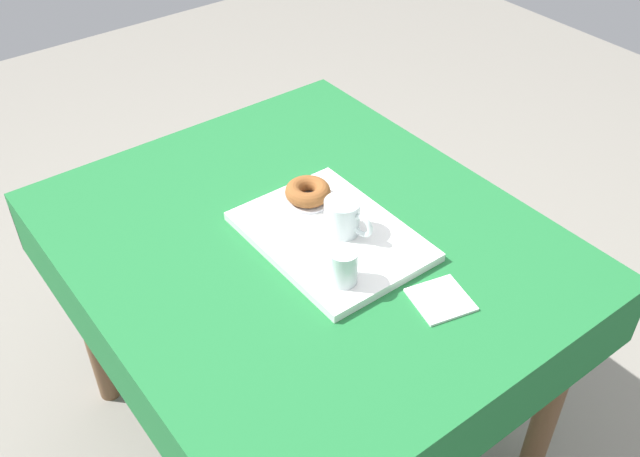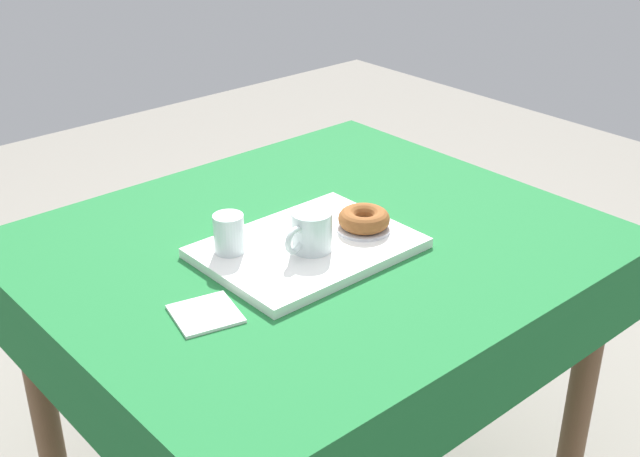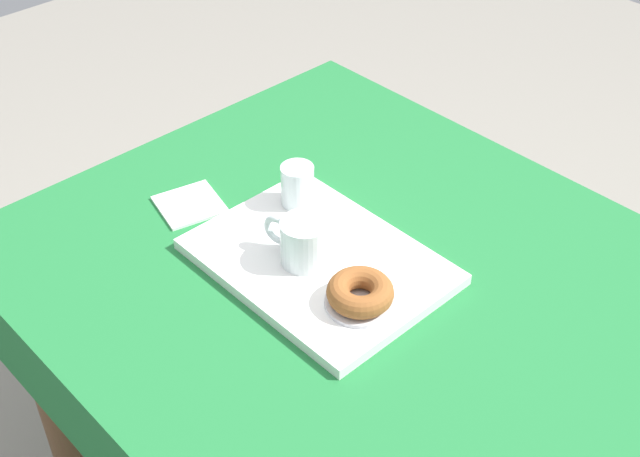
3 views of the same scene
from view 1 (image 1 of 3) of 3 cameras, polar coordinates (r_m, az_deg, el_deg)
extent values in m
plane|color=gray|center=(2.20, -0.96, -15.86)|extent=(6.00, 6.00, 0.00)
cube|color=#1E6B33|center=(1.65, -1.24, -1.07)|extent=(1.16, 0.99, 0.04)
cube|color=#1E6B33|center=(1.56, -16.20, -10.67)|extent=(1.16, 0.01, 0.14)
cube|color=#1E6B33|center=(1.97, 10.45, 2.59)|extent=(1.16, 0.01, 0.14)
cube|color=#1E6B33|center=(2.11, -10.54, 5.17)|extent=(0.01, 0.99, 0.14)
cube|color=#1E6B33|center=(1.44, 12.99, -15.68)|extent=(0.01, 0.99, 0.14)
cylinder|color=brown|center=(2.12, -18.05, -6.36)|extent=(0.06, 0.06, 0.72)
cylinder|color=brown|center=(2.38, -0.17, 1.83)|extent=(0.06, 0.06, 0.72)
cylinder|color=brown|center=(1.92, 18.06, -12.45)|extent=(0.06, 0.06, 0.72)
cube|color=white|center=(1.62, 0.87, -0.61)|extent=(0.42, 0.31, 0.02)
cylinder|color=silver|center=(1.59, 1.78, 0.97)|extent=(0.08, 0.08, 0.08)
cylinder|color=#5B230A|center=(1.60, 1.77, 0.76)|extent=(0.07, 0.07, 0.06)
torus|color=silver|center=(1.57, 3.35, 0.23)|extent=(0.06, 0.02, 0.06)
cylinder|color=silver|center=(1.47, 1.86, -3.03)|extent=(0.06, 0.06, 0.08)
cylinder|color=silver|center=(1.48, 1.84, -3.55)|extent=(0.05, 0.05, 0.04)
cylinder|color=silver|center=(1.71, -0.97, 2.37)|extent=(0.11, 0.11, 0.01)
torus|color=brown|center=(1.69, -0.98, 2.97)|extent=(0.11, 0.11, 0.04)
cube|color=white|center=(1.50, 9.60, -5.61)|extent=(0.14, 0.14, 0.01)
camera|label=2|loc=(1.92, 54.90, 16.51)|focal=46.19mm
camera|label=3|loc=(2.34, 4.21, 37.23)|focal=47.57mm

